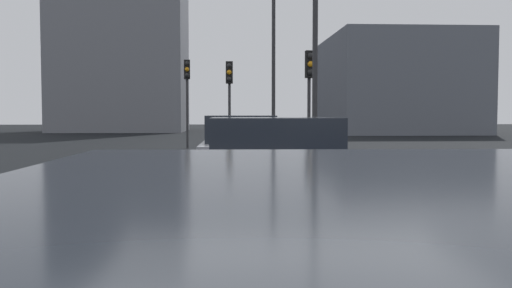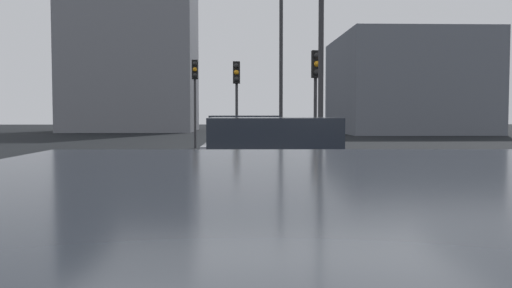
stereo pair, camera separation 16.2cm
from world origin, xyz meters
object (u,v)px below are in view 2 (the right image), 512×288
street_lamp_kerbside (281,54)px  car_silver_lead (245,149)px  traffic_light_near_left (195,85)px  traffic_light_far_left (316,82)px  car_navy_second (270,179)px  traffic_light_near_right (237,87)px

street_lamp_kerbside → car_silver_lead: bearing=171.0°
traffic_light_near_left → traffic_light_far_left: traffic_light_near_left is taller
street_lamp_kerbside → car_navy_second: bearing=175.1°
traffic_light_near_left → street_lamp_kerbside: size_ratio=0.58×
traffic_light_far_left → street_lamp_kerbside: 6.40m
car_silver_lead → traffic_light_far_left: traffic_light_far_left is taller
traffic_light_near_right → traffic_light_far_left: bearing=34.1°
car_navy_second → traffic_light_far_left: size_ratio=1.12×
traffic_light_near_left → traffic_light_far_left: size_ratio=1.11×
traffic_light_near_right → street_lamp_kerbside: street_lamp_kerbside is taller
car_navy_second → traffic_light_near_left: (18.87, 2.45, 2.22)m
car_silver_lead → traffic_light_near_right: 9.37m
traffic_light_far_left → street_lamp_kerbside: bearing=179.5°
traffic_light_near_left → street_lamp_kerbside: (-1.70, -3.91, 1.27)m
street_lamp_kerbside → traffic_light_far_left: bearing=-173.6°
car_navy_second → traffic_light_near_left: size_ratio=1.00×
traffic_light_near_left → traffic_light_far_left: (-7.87, -4.60, -0.29)m
car_navy_second → traffic_light_near_right: size_ratio=1.10×
car_navy_second → traffic_light_near_right: bearing=1.9°
car_silver_lead → car_navy_second: (-6.34, -0.26, -0.00)m
car_navy_second → traffic_light_far_left: (11.00, -2.15, 1.93)m
traffic_light_near_left → traffic_light_far_left: bearing=24.8°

